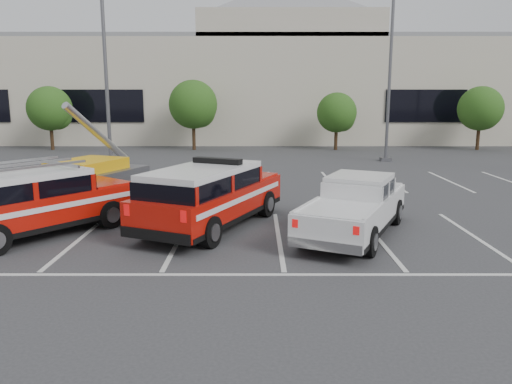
{
  "coord_description": "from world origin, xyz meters",
  "views": [
    {
      "loc": [
        -0.62,
        -13.13,
        3.86
      ],
      "look_at": [
        -0.62,
        1.16,
        1.05
      ],
      "focal_mm": 35.0,
      "sensor_mm": 36.0,
      "label": 1
    }
  ],
  "objects_px": {
    "light_pole_mid": "(390,70)",
    "fire_chief_suv": "(210,200)",
    "tree_left": "(51,110)",
    "tree_mid_left": "(195,106)",
    "tree_mid_right": "(338,114)",
    "utility_rig": "(84,185)",
    "tree_right": "(481,110)",
    "light_pole_left": "(106,67)",
    "ladder_suv": "(34,207)",
    "white_pickup": "(355,212)",
    "convention_building": "(265,84)"
  },
  "relations": [
    {
      "from": "tree_mid_right",
      "to": "utility_rig",
      "type": "distance_m",
      "value": 21.47
    },
    {
      "from": "white_pickup",
      "to": "ladder_suv",
      "type": "height_order",
      "value": "ladder_suv"
    },
    {
      "from": "convention_building",
      "to": "tree_mid_right",
      "type": "relative_size",
      "value": 15.04
    },
    {
      "from": "tree_mid_left",
      "to": "ladder_suv",
      "type": "xyz_separation_m",
      "value": [
        -1.83,
        -21.79,
        -2.22
      ]
    },
    {
      "from": "utility_rig",
      "to": "tree_right",
      "type": "bearing_deg",
      "value": 61.8
    },
    {
      "from": "convention_building",
      "to": "tree_mid_left",
      "type": "bearing_deg",
      "value": -117.4
    },
    {
      "from": "tree_right",
      "to": "light_pole_left",
      "type": "xyz_separation_m",
      "value": [
        -23.09,
        -10.05,
        2.41
      ]
    },
    {
      "from": "light_pole_left",
      "to": "ladder_suv",
      "type": "height_order",
      "value": "light_pole_left"
    },
    {
      "from": "tree_right",
      "to": "white_pickup",
      "type": "xyz_separation_m",
      "value": [
        -12.97,
        -21.71,
        -2.13
      ]
    },
    {
      "from": "tree_left",
      "to": "tree_right",
      "type": "xyz_separation_m",
      "value": [
        30.0,
        0.0,
        0.0
      ]
    },
    {
      "from": "convention_building",
      "to": "white_pickup",
      "type": "xyz_separation_m",
      "value": [
        1.94,
        -31.53,
        -4.07
      ]
    },
    {
      "from": "light_pole_mid",
      "to": "fire_chief_suv",
      "type": "distance_m",
      "value": 17.94
    },
    {
      "from": "tree_mid_left",
      "to": "light_pole_mid",
      "type": "bearing_deg",
      "value": -26.92
    },
    {
      "from": "tree_mid_right",
      "to": "ladder_suv",
      "type": "height_order",
      "value": "tree_mid_right"
    },
    {
      "from": "tree_mid_right",
      "to": "white_pickup",
      "type": "distance_m",
      "value": 21.99
    },
    {
      "from": "tree_left",
      "to": "tree_mid_left",
      "type": "bearing_deg",
      "value": 0.0
    },
    {
      "from": "light_pole_mid",
      "to": "ladder_suv",
      "type": "distance_m",
      "value": 21.35
    },
    {
      "from": "tree_mid_right",
      "to": "light_pole_mid",
      "type": "bearing_deg",
      "value": -72.48
    },
    {
      "from": "convention_building",
      "to": "white_pickup",
      "type": "bearing_deg",
      "value": -86.48
    },
    {
      "from": "tree_left",
      "to": "tree_mid_left",
      "type": "relative_size",
      "value": 0.91
    },
    {
      "from": "tree_left",
      "to": "light_pole_mid",
      "type": "distance_m",
      "value": 22.86
    },
    {
      "from": "tree_left",
      "to": "convention_building",
      "type": "bearing_deg",
      "value": 33.05
    },
    {
      "from": "tree_left",
      "to": "tree_mid_left",
      "type": "height_order",
      "value": "tree_mid_left"
    },
    {
      "from": "tree_mid_right",
      "to": "light_pole_mid",
      "type": "height_order",
      "value": "light_pole_mid"
    },
    {
      "from": "tree_mid_right",
      "to": "tree_right",
      "type": "distance_m",
      "value": 10.0
    },
    {
      "from": "tree_mid_left",
      "to": "light_pole_left",
      "type": "relative_size",
      "value": 0.47
    },
    {
      "from": "tree_right",
      "to": "light_pole_mid",
      "type": "distance_m",
      "value": 10.38
    },
    {
      "from": "convention_building",
      "to": "light_pole_left",
      "type": "height_order",
      "value": "convention_building"
    },
    {
      "from": "convention_building",
      "to": "light_pole_left",
      "type": "xyz_separation_m",
      "value": [
        -8.18,
        -19.86,
        0.47
      ]
    },
    {
      "from": "light_pole_left",
      "to": "white_pickup",
      "type": "xyz_separation_m",
      "value": [
        10.12,
        -11.67,
        -4.54
      ]
    },
    {
      "from": "convention_building",
      "to": "tree_mid_right",
      "type": "height_order",
      "value": "convention_building"
    },
    {
      "from": "light_pole_left",
      "to": "tree_mid_left",
      "type": "bearing_deg",
      "value": 72.9
    },
    {
      "from": "white_pickup",
      "to": "light_pole_left",
      "type": "bearing_deg",
      "value": 156.55
    },
    {
      "from": "utility_rig",
      "to": "tree_left",
      "type": "bearing_deg",
      "value": 137.15
    },
    {
      "from": "tree_mid_left",
      "to": "ladder_suv",
      "type": "distance_m",
      "value": 21.98
    },
    {
      "from": "convention_building",
      "to": "tree_right",
      "type": "xyz_separation_m",
      "value": [
        14.91,
        -9.82,
        -1.95
      ]
    },
    {
      "from": "utility_rig",
      "to": "white_pickup",
      "type": "bearing_deg",
      "value": -1.13
    },
    {
      "from": "convention_building",
      "to": "tree_mid_right",
      "type": "bearing_deg",
      "value": -63.43
    },
    {
      "from": "tree_left",
      "to": "ladder_suv",
      "type": "relative_size",
      "value": 0.83
    },
    {
      "from": "fire_chief_suv",
      "to": "light_pole_mid",
      "type": "bearing_deg",
      "value": 83.21
    },
    {
      "from": "tree_mid_left",
      "to": "utility_rig",
      "type": "height_order",
      "value": "tree_mid_left"
    },
    {
      "from": "tree_left",
      "to": "tree_mid_right",
      "type": "relative_size",
      "value": 1.11
    },
    {
      "from": "light_pole_left",
      "to": "fire_chief_suv",
      "type": "bearing_deg",
      "value": -61.05
    },
    {
      "from": "white_pickup",
      "to": "tree_mid_right",
      "type": "bearing_deg",
      "value": 107.81
    },
    {
      "from": "fire_chief_suv",
      "to": "ladder_suv",
      "type": "bearing_deg",
      "value": -145.91
    },
    {
      "from": "tree_mid_right",
      "to": "utility_rig",
      "type": "xyz_separation_m",
      "value": [
        -11.79,
        -17.86,
        -1.78
      ]
    },
    {
      "from": "tree_mid_left",
      "to": "tree_right",
      "type": "xyz_separation_m",
      "value": [
        20.0,
        -0.0,
        -0.27
      ]
    },
    {
      "from": "tree_left",
      "to": "ladder_suv",
      "type": "xyz_separation_m",
      "value": [
        8.17,
        -21.79,
        -1.95
      ]
    },
    {
      "from": "tree_mid_left",
      "to": "utility_rig",
      "type": "distance_m",
      "value": 18.1
    },
    {
      "from": "light_pole_left",
      "to": "convention_building",
      "type": "bearing_deg",
      "value": 67.61
    }
  ]
}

